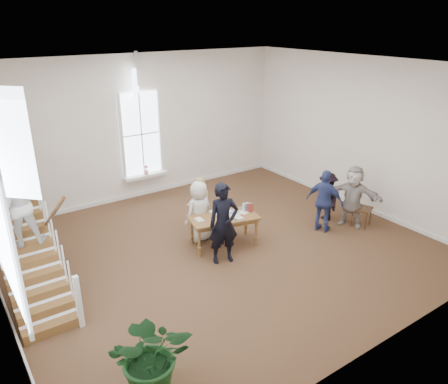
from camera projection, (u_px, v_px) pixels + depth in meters
ground at (221, 249)px, 11.10m from camera, size 10.00×10.00×0.00m
room_shell at (146, 184)px, 14.30m from camera, size 10.49×10.00×10.00m
staircase at (22, 224)px, 8.78m from camera, size 1.10×4.10×2.92m
library_table at (224, 219)px, 11.05m from camera, size 1.87×1.25×0.87m
police_officer at (224, 223)px, 10.20m from camera, size 0.83×0.65×1.99m
elderly_woman at (199, 211)px, 11.28m from camera, size 0.85×0.61×1.62m
person_yellow at (199, 204)px, 11.83m from camera, size 0.78×0.63×1.54m
woman_cluster_a at (325, 201)px, 11.73m from camera, size 0.80×1.11×1.75m
woman_cluster_b at (327, 196)px, 12.45m from camera, size 0.78×1.05×1.44m
woman_cluster_c at (353, 196)px, 12.05m from camera, size 1.29×1.65×1.75m
floor_plant at (152, 355)px, 6.67m from camera, size 1.56×1.46×1.38m
side_chair at (359, 204)px, 12.16m from camera, size 0.62×0.62×1.11m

